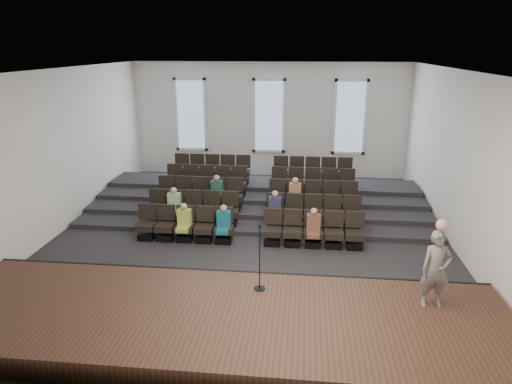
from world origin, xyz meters
TOP-DOWN VIEW (x-y plane):
  - ground at (0.00, 0.00)m, footprint 14.00×14.00m
  - ceiling at (0.00, 0.00)m, footprint 12.00×14.00m
  - wall_back at (0.00, 7.02)m, footprint 12.00×0.04m
  - wall_front at (0.00, -7.02)m, footprint 12.00×0.04m
  - wall_left at (-6.02, 0.00)m, footprint 0.04×14.00m
  - wall_right at (6.02, 0.00)m, footprint 0.04×14.00m
  - stage at (0.00, -5.10)m, footprint 11.80×3.60m
  - stage_lip at (0.00, -3.33)m, footprint 11.80×0.06m
  - risers at (0.00, 3.17)m, footprint 11.80×4.80m
  - seating_rows at (-0.00, 1.54)m, footprint 6.80×4.70m
  - windows at (0.00, 6.95)m, footprint 8.44×0.10m
  - audience at (-0.36, 0.30)m, footprint 4.85×2.64m
  - speaker at (4.32, -4.37)m, footprint 0.63×0.44m
  - mic_stand at (0.70, -4.09)m, footprint 0.26×0.26m

SIDE VIEW (x-z plane):
  - ground at x=0.00m, z-range 0.00..0.00m
  - risers at x=0.00m, z-range -0.10..0.50m
  - stage at x=0.00m, z-range 0.00..0.50m
  - stage_lip at x=0.00m, z-range -0.01..0.51m
  - seating_rows at x=0.00m, z-range -0.15..1.52m
  - audience at x=-0.36m, z-range 0.26..1.36m
  - mic_stand at x=0.70m, z-range 0.19..1.73m
  - speaker at x=4.32m, z-range 0.50..2.15m
  - wall_back at x=0.00m, z-range 0.00..5.00m
  - wall_front at x=0.00m, z-range 0.00..5.00m
  - wall_left at x=-6.02m, z-range 0.00..5.00m
  - wall_right at x=6.02m, z-range 0.00..5.00m
  - windows at x=0.00m, z-range 1.08..4.32m
  - ceiling at x=0.00m, z-range 5.00..5.02m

